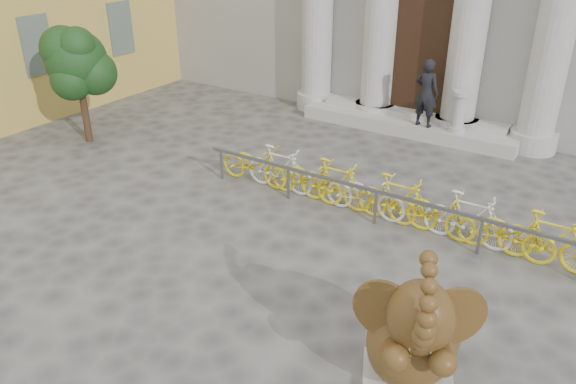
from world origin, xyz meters
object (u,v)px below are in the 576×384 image
Objects in this scene: elephant_statue at (414,337)px; pedestrian at (426,93)px; tree at (77,62)px; bike_rack at (381,196)px.

pedestrian is (-3.07, 8.57, 0.43)m from elephant_statue.
elephant_statue is 11.06m from tree.
tree is at bearing 136.96° from elephant_statue.
tree is (-10.39, 3.58, 1.27)m from elephant_statue.
elephant_statue reaches higher than bike_rack.
elephant_statue reaches higher than pedestrian.
tree reaches higher than bike_rack.
elephant_statue is at bearing -60.82° from bike_rack.
bike_rack is 4.47× the size of pedestrian.
tree is 1.68× the size of pedestrian.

